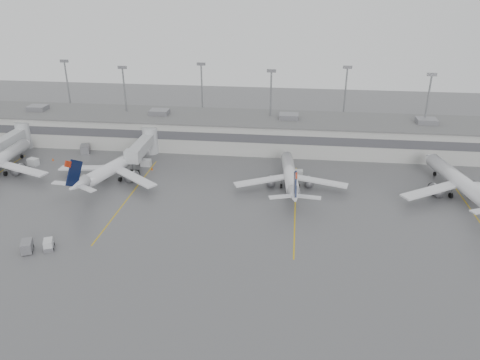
# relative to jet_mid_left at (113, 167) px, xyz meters

# --- Properties ---
(ground) EXTENTS (260.00, 260.00, 0.00)m
(ground) POSITION_rel_jet_mid_left_xyz_m (23.92, -32.20, -2.96)
(ground) COLOR #535355
(ground) RESTS_ON ground
(terminal) EXTENTS (152.00, 17.00, 9.45)m
(terminal) POSITION_rel_jet_mid_left_xyz_m (23.91, 25.78, 1.21)
(terminal) COLOR #B1B1AB
(terminal) RESTS_ON ground
(light_masts) EXTENTS (142.40, 8.00, 20.60)m
(light_masts) POSITION_rel_jet_mid_left_xyz_m (23.92, 31.55, 9.07)
(light_masts) COLOR gray
(light_masts) RESTS_ON ground
(jet_bridge_left) EXTENTS (4.00, 17.20, 7.00)m
(jet_bridge_left) POSITION_rel_jet_mid_left_xyz_m (-31.58, 13.52, 0.91)
(jet_bridge_left) COLOR #ADB0B3
(jet_bridge_left) RESTS_ON ground
(jet_bridge_right) EXTENTS (4.00, 17.20, 7.00)m
(jet_bridge_right) POSITION_rel_jet_mid_left_xyz_m (3.42, 13.52, 0.91)
(jet_bridge_right) COLOR #ADB0B3
(jet_bridge_right) RESTS_ON ground
(stand_markings) EXTENTS (105.25, 40.00, 0.01)m
(stand_markings) POSITION_rel_jet_mid_left_xyz_m (23.92, -8.20, -2.95)
(stand_markings) COLOR #C7A00B
(stand_markings) RESTS_ON ground
(jet_mid_left) EXTENTS (25.08, 28.56, 9.52)m
(jet_mid_left) POSITION_rel_jet_mid_left_xyz_m (0.00, 0.00, 0.00)
(jet_mid_left) COLOR silver
(jet_mid_left) RESTS_ON ground
(jet_mid_right) EXTENTS (24.75, 27.86, 9.02)m
(jet_mid_right) POSITION_rel_jet_mid_left_xyz_m (40.11, 0.46, -0.16)
(jet_mid_right) COLOR silver
(jet_mid_right) RESTS_ON ground
(jet_far_right) EXTENTS (27.88, 31.58, 10.34)m
(jet_far_right) POSITION_rel_jet_mid_left_xyz_m (75.89, 0.09, 0.25)
(jet_far_right) COLOR silver
(jet_far_right) RESTS_ON ground
(baggage_tug) EXTENTS (2.56, 3.10, 1.72)m
(baggage_tug) POSITION_rel_jet_mid_left_xyz_m (-0.42, -29.86, -2.29)
(baggage_tug) COLOR silver
(baggage_tug) RESTS_ON ground
(baggage_cart) EXTENTS (2.71, 3.38, 1.90)m
(baggage_cart) POSITION_rel_jet_mid_left_xyz_m (-3.62, -31.06, -1.97)
(baggage_cart) COLOR slate
(baggage_cart) RESTS_ON ground
(gse_uld_a) EXTENTS (2.88, 2.34, 1.77)m
(gse_uld_a) POSITION_rel_jet_mid_left_xyz_m (-22.83, 5.77, -2.08)
(gse_uld_a) COLOR silver
(gse_uld_a) RESTS_ON ground
(gse_uld_b) EXTENTS (2.48, 1.70, 1.72)m
(gse_uld_b) POSITION_rel_jet_mid_left_xyz_m (4.78, 8.65, -2.10)
(gse_uld_b) COLOR silver
(gse_uld_b) RESTS_ON ground
(gse_uld_c) EXTENTS (2.24, 1.54, 1.55)m
(gse_uld_c) POSITION_rel_jet_mid_left_xyz_m (41.82, 6.70, -2.18)
(gse_uld_c) COLOR silver
(gse_uld_c) RESTS_ON ground
(gse_loader) EXTENTS (3.11, 3.90, 2.12)m
(gse_loader) POSITION_rel_jet_mid_left_xyz_m (-13.80, 15.61, -1.90)
(gse_loader) COLOR slate
(gse_loader) RESTS_ON ground
(cone_a) EXTENTS (0.43, 0.43, 0.68)m
(cone_a) POSITION_rel_jet_mid_left_xyz_m (-19.66, 9.35, -2.62)
(cone_a) COLOR #DB4B04
(cone_a) RESTS_ON ground
(cone_b) EXTENTS (0.48, 0.48, 0.77)m
(cone_b) POSITION_rel_jet_mid_left_xyz_m (6.97, 6.35, -2.58)
(cone_b) COLOR #DB4B04
(cone_b) RESTS_ON ground
(cone_c) EXTENTS (0.39, 0.39, 0.61)m
(cone_c) POSITION_rel_jet_mid_left_xyz_m (39.22, 5.27, -2.65)
(cone_c) COLOR #DB4B04
(cone_c) RESTS_ON ground
(cone_d) EXTENTS (0.43, 0.43, 0.68)m
(cone_d) POSITION_rel_jet_mid_left_xyz_m (78.11, -2.05, -2.62)
(cone_d) COLOR #DB4B04
(cone_d) RESTS_ON ground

